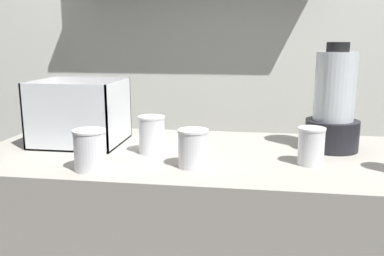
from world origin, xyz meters
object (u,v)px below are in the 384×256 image
object	(u,v)px
juice_cup_beet_left	(152,136)
juice_cup_mango_middle	(193,150)
blender_pitcher	(334,108)
carrot_display_bin	(80,123)
juice_cup_mango_right	(311,148)
juice_cup_mango_far_left	(90,152)

from	to	relation	value
juice_cup_beet_left	juice_cup_mango_middle	distance (m)	0.20
blender_pitcher	carrot_display_bin	bearing A→B (deg)	-177.60
blender_pitcher	juice_cup_mango_middle	xyz separation A→B (m)	(-0.43, -0.26, -0.09)
carrot_display_bin	juice_cup_mango_right	distance (m)	0.79
juice_cup_mango_far_left	juice_cup_mango_right	distance (m)	0.64
juice_cup_beet_left	juice_cup_mango_right	bearing A→B (deg)	-6.19
juice_cup_mango_far_left	juice_cup_beet_left	xyz separation A→B (m)	(0.13, 0.20, 0.00)
blender_pitcher	juice_cup_beet_left	distance (m)	0.60
carrot_display_bin	juice_cup_beet_left	distance (m)	0.30
juice_cup_beet_left	juice_cup_mango_right	size ratio (longest dim) A/B	1.09
blender_pitcher	juice_cup_mango_far_left	world-z (taller)	blender_pitcher
carrot_display_bin	juice_cup_mango_far_left	distance (m)	0.33
juice_cup_mango_far_left	juice_cup_mango_right	xyz separation A→B (m)	(0.62, 0.15, -0.00)
juice_cup_mango_middle	juice_cup_beet_left	bearing A→B (deg)	140.04
juice_cup_beet_left	blender_pitcher	bearing A→B (deg)	12.63
carrot_display_bin	juice_cup_mango_far_left	bearing A→B (deg)	-62.09
juice_cup_mango_right	blender_pitcher	bearing A→B (deg)	63.92
juice_cup_beet_left	juice_cup_mango_right	xyz separation A→B (m)	(0.49, -0.05, -0.01)
blender_pitcher	juice_cup_mango_middle	world-z (taller)	blender_pitcher
blender_pitcher	juice_cup_mango_right	world-z (taller)	blender_pitcher
juice_cup_mango_right	juice_cup_mango_far_left	bearing A→B (deg)	-166.81
juice_cup_mango_middle	juice_cup_mango_right	distance (m)	0.35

